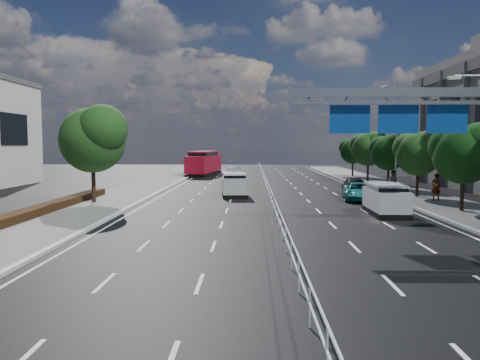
{
  "coord_description": "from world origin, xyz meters",
  "views": [
    {
      "loc": [
        -1.29,
        -13.34,
        4.06
      ],
      "look_at": [
        -1.82,
        8.36,
        2.4
      ],
      "focal_mm": 35.0,
      "sensor_mm": 36.0,
      "label": 1
    }
  ],
  "objects": [
    {
      "name": "parked_car_dark",
      "position": [
        7.18,
        24.73,
        0.63
      ],
      "size": [
        2.01,
        4.46,
        1.27
      ],
      "primitive_type": "imported",
      "rotation": [
        0.0,
        0.0,
        -0.05
      ],
      "color": "black",
      "rests_on": "ground"
    },
    {
      "name": "near_tree_back",
      "position": [
        -11.94,
        17.97,
        4.61
      ],
      "size": [
        4.84,
        4.51,
        6.69
      ],
      "color": "black",
      "rests_on": "ground"
    },
    {
      "name": "ground",
      "position": [
        0.0,
        0.0,
        0.0
      ],
      "size": [
        160.0,
        160.0,
        0.0
      ],
      "primitive_type": "plane",
      "color": "black",
      "rests_on": "ground"
    },
    {
      "name": "far_tree_d",
      "position": [
        11.25,
        14.48,
        3.69
      ],
      "size": [
        3.85,
        3.59,
        5.34
      ],
      "color": "black",
      "rests_on": "ground"
    },
    {
      "name": "far_tree_h",
      "position": [
        11.24,
        44.48,
        3.42
      ],
      "size": [
        3.41,
        3.18,
        4.91
      ],
      "color": "black",
      "rests_on": "ground"
    },
    {
      "name": "overhead_gantry",
      "position": [
        6.74,
        10.05,
        5.61
      ],
      "size": [
        10.24,
        0.38,
        7.45
      ],
      "color": "gray",
      "rests_on": "ground"
    },
    {
      "name": "white_minivan",
      "position": [
        -2.65,
        23.0,
        0.9
      ],
      "size": [
        2.17,
        4.37,
        1.84
      ],
      "rotation": [
        0.0,
        0.0,
        0.08
      ],
      "color": "black",
      "rests_on": "ground"
    },
    {
      "name": "far_tree_e",
      "position": [
        11.25,
        21.98,
        3.56
      ],
      "size": [
        3.63,
        3.38,
        5.13
      ],
      "color": "black",
      "rests_on": "ground"
    },
    {
      "name": "near_car_silver",
      "position": [
        -3.25,
        40.17,
        0.83
      ],
      "size": [
        2.24,
        5.0,
        1.67
      ],
      "primitive_type": "imported",
      "rotation": [
        0.0,
        0.0,
        3.09
      ],
      "color": "#AEB1B6",
      "rests_on": "ground"
    },
    {
      "name": "far_tree_g",
      "position": [
        11.25,
        36.98,
        3.75
      ],
      "size": [
        3.96,
        3.69,
        5.45
      ],
      "color": "black",
      "rests_on": "ground"
    },
    {
      "name": "red_bus",
      "position": [
        -7.5,
        47.72,
        1.66
      ],
      "size": [
        3.92,
        10.88,
        3.18
      ],
      "rotation": [
        0.0,
        0.0,
        -0.13
      ],
      "color": "black",
      "rests_on": "ground"
    },
    {
      "name": "far_tree_f",
      "position": [
        11.24,
        29.48,
        3.49
      ],
      "size": [
        3.52,
        3.28,
        5.02
      ],
      "color": "black",
      "rests_on": "ground"
    },
    {
      "name": "streetlight_far",
      "position": [
        10.5,
        26.0,
        5.21
      ],
      "size": [
        2.78,
        2.4,
        9.0
      ],
      "color": "gray",
      "rests_on": "ground"
    },
    {
      "name": "near_car_dark",
      "position": [
        -7.42,
        60.93,
        0.78
      ],
      "size": [
        1.76,
        4.77,
        1.56
      ],
      "primitive_type": "imported",
      "rotation": [
        0.0,
        0.0,
        3.17
      ],
      "color": "black",
      "rests_on": "ground"
    },
    {
      "name": "parked_car_teal",
      "position": [
        6.5,
        20.53,
        0.64
      ],
      "size": [
        2.7,
        4.83,
        1.28
      ],
      "primitive_type": "imported",
      "rotation": [
        0.0,
        0.0,
        -0.13
      ],
      "color": "#1B797C",
      "rests_on": "ground"
    },
    {
      "name": "pedestrian_b",
      "position": [
        10.43,
        25.52,
        1.04
      ],
      "size": [
        1.11,
        1.05,
        1.8
      ],
      "primitive_type": "imported",
      "rotation": [
        0.0,
        0.0,
        2.57
      ],
      "color": "gray",
      "rests_on": "sidewalk_far"
    },
    {
      "name": "median_fence",
      "position": [
        0.0,
        22.5,
        0.53
      ],
      "size": [
        0.05,
        85.0,
        1.02
      ],
      "color": "silver",
      "rests_on": "ground"
    },
    {
      "name": "silver_minivan",
      "position": [
        6.5,
        13.73,
        0.87
      ],
      "size": [
        1.89,
        4.3,
        1.78
      ],
      "rotation": [
        0.0,
        0.0,
        -0.02
      ],
      "color": "black",
      "rests_on": "ground"
    },
    {
      "name": "pedestrian_a",
      "position": [
        11.6,
        19.44,
        1.09
      ],
      "size": [
        0.73,
        0.52,
        1.89
      ],
      "primitive_type": "imported",
      "rotation": [
        0.0,
        0.0,
        3.24
      ],
      "color": "gray",
      "rests_on": "sidewalk_far"
    }
  ]
}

